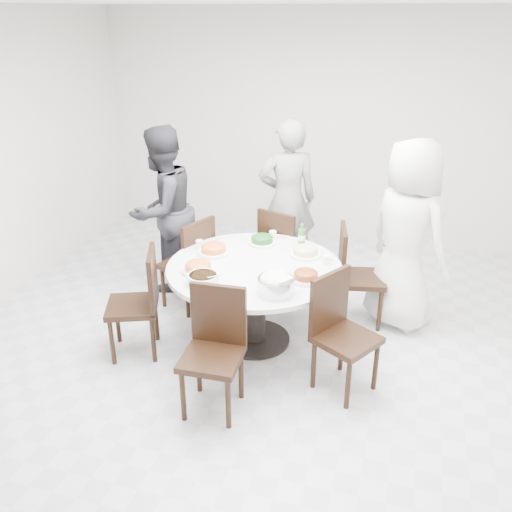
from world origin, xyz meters
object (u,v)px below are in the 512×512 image
(chair_ne, at_px, (362,276))
(diner_left, at_px, (163,210))
(chair_n, at_px, (285,251))
(chair_nw, at_px, (186,263))
(chair_sw, at_px, (132,304))
(soup_bowl, at_px, (203,279))
(rice_bowl, at_px, (276,286))
(diner_right, at_px, (407,236))
(diner_middle, at_px, (287,200))
(dining_table, at_px, (254,304))
(beverage_bottle, at_px, (302,236))
(chair_s, at_px, (212,355))
(chair_se, at_px, (347,337))

(chair_ne, relative_size, diner_left, 0.55)
(chair_n, bearing_deg, chair_nw, 50.75)
(chair_sw, xyz_separation_m, soup_bowl, (0.64, 0.03, 0.31))
(diner_left, bearing_deg, soup_bowl, 53.90)
(rice_bowl, bearing_deg, chair_nw, 142.84)
(diner_right, xyz_separation_m, soup_bowl, (-1.52, -1.14, -0.10))
(diner_middle, distance_m, diner_left, 1.33)
(chair_ne, relative_size, chair_n, 1.00)
(dining_table, height_order, chair_ne, chair_ne)
(chair_sw, xyz_separation_m, diner_right, (2.17, 1.16, 0.41))
(diner_left, distance_m, beverage_bottle, 1.55)
(chair_s, distance_m, soup_bowl, 0.68)
(chair_n, xyz_separation_m, chair_s, (-0.08, -1.95, 0.00))
(soup_bowl, relative_size, beverage_bottle, 1.10)
(chair_nw, height_order, rice_bowl, chair_nw)
(dining_table, relative_size, chair_ne, 1.58)
(chair_n, bearing_deg, rice_bowl, 118.59)
(chair_sw, relative_size, diner_left, 0.55)
(chair_s, bearing_deg, diner_left, 121.62)
(chair_ne, bearing_deg, soup_bowl, 120.33)
(diner_right, height_order, beverage_bottle, diner_right)
(chair_s, relative_size, diner_middle, 0.55)
(diner_middle, distance_m, soup_bowl, 1.89)
(chair_nw, height_order, diner_left, diner_left)
(chair_nw, distance_m, chair_s, 1.61)
(chair_s, distance_m, beverage_bottle, 1.56)
(dining_table, distance_m, chair_sw, 1.05)
(chair_se, height_order, diner_left, diner_left)
(diner_middle, bearing_deg, chair_se, 93.48)
(diner_left, bearing_deg, chair_n, 115.69)
(chair_sw, bearing_deg, diner_right, 96.43)
(chair_s, relative_size, chair_se, 1.00)
(diner_right, height_order, diner_left, diner_right)
(chair_se, distance_m, diner_left, 2.46)
(chair_ne, relative_size, beverage_bottle, 4.17)
(chair_sw, height_order, chair_s, same)
(chair_ne, xyz_separation_m, chair_nw, (-1.69, -0.18, 0.00))
(chair_ne, xyz_separation_m, soup_bowl, (-1.16, -1.04, 0.31))
(dining_table, height_order, soup_bowl, soup_bowl)
(rice_bowl, bearing_deg, diner_middle, 100.63)
(chair_n, bearing_deg, soup_bowl, 94.66)
(chair_ne, bearing_deg, dining_table, 114.05)
(soup_bowl, bearing_deg, chair_n, 76.24)
(chair_sw, bearing_deg, diner_middle, 133.02)
(dining_table, xyz_separation_m, chair_s, (-0.04, -0.97, 0.10))
(rice_bowl, bearing_deg, chair_sw, -178.34)
(diner_left, distance_m, soup_bowl, 1.52)
(dining_table, height_order, rice_bowl, rice_bowl)
(chair_ne, distance_m, chair_sw, 2.10)
(chair_sw, relative_size, beverage_bottle, 4.17)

